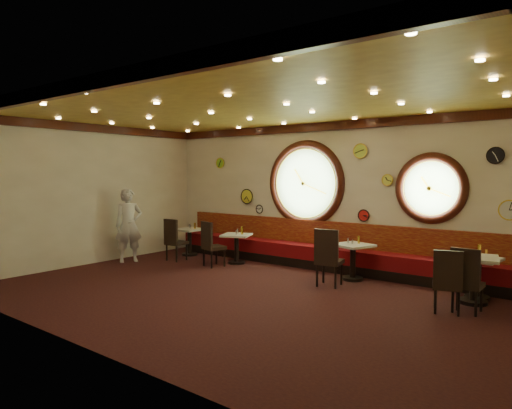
{
  "coord_description": "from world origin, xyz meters",
  "views": [
    {
      "loc": [
        4.89,
        -5.96,
        2.1
      ],
      "look_at": [
        -0.34,
        0.8,
        1.5
      ],
      "focal_mm": 32.0,
      "sensor_mm": 36.0,
      "label": 1
    }
  ],
  "objects_px": {
    "condiment_a_pepper": "(190,227)",
    "condiment_e_pepper": "(478,254)",
    "chair_b": "(210,241)",
    "chair_c": "(328,254)",
    "condiment_d_salt": "(477,254)",
    "condiment_c_pepper": "(352,242)",
    "condiment_b_salt": "(238,231)",
    "condiment_b_bottle": "(242,230)",
    "chair_d": "(447,277)",
    "condiment_d_bottle": "(486,253)",
    "condiment_c_salt": "(348,240)",
    "table_d": "(478,273)",
    "condiment_e_bottle": "(479,250)",
    "condiment_a_salt": "(190,226)",
    "condiment_a_bottle": "(195,226)",
    "condiment_c_bottle": "(359,240)",
    "waiter": "(129,225)",
    "table_a": "(190,238)",
    "table_b": "(236,245)",
    "condiment_b_pepper": "(236,232)",
    "table_c": "(353,257)",
    "condiment_e_salt": "(471,253)",
    "chair_a": "(174,237)",
    "condiment_d_pepper": "(480,256)",
    "chair_e": "(466,276)"
  },
  "relations": [
    {
      "from": "table_d",
      "to": "table_b",
      "type": "bearing_deg",
      "value": -178.05
    },
    {
      "from": "condiment_d_pepper",
      "to": "condiment_a_bottle",
      "type": "height_order",
      "value": "condiment_a_bottle"
    },
    {
      "from": "chair_c",
      "to": "condiment_a_pepper",
      "type": "xyz_separation_m",
      "value": [
        -4.3,
        0.69,
        0.12
      ]
    },
    {
      "from": "chair_b",
      "to": "condiment_d_bottle",
      "type": "height_order",
      "value": "chair_b"
    },
    {
      "from": "condiment_d_pepper",
      "to": "condiment_b_salt",
      "type": "bearing_deg",
      "value": -179.96
    },
    {
      "from": "table_a",
      "to": "condiment_c_pepper",
      "type": "height_order",
      "value": "condiment_c_pepper"
    },
    {
      "from": "condiment_b_salt",
      "to": "condiment_b_bottle",
      "type": "height_order",
      "value": "condiment_b_bottle"
    },
    {
      "from": "table_d",
      "to": "condiment_b_bottle",
      "type": "relative_size",
      "value": 3.87
    },
    {
      "from": "condiment_a_pepper",
      "to": "waiter",
      "type": "xyz_separation_m",
      "value": [
        -0.57,
        -1.45,
        0.13
      ]
    },
    {
      "from": "condiment_c_pepper",
      "to": "condiment_b_bottle",
      "type": "xyz_separation_m",
      "value": [
        -2.7,
        -0.11,
        0.02
      ]
    },
    {
      "from": "condiment_c_salt",
      "to": "condiment_d_bottle",
      "type": "relative_size",
      "value": 0.77
    },
    {
      "from": "chair_b",
      "to": "chair_c",
      "type": "bearing_deg",
      "value": 15.75
    },
    {
      "from": "condiment_a_bottle",
      "to": "chair_a",
      "type": "bearing_deg",
      "value": -81.06
    },
    {
      "from": "chair_d",
      "to": "condiment_d_bottle",
      "type": "distance_m",
      "value": 1.29
    },
    {
      "from": "condiment_b_salt",
      "to": "waiter",
      "type": "distance_m",
      "value": 2.57
    },
    {
      "from": "condiment_a_pepper",
      "to": "condiment_e_pepper",
      "type": "height_order",
      "value": "condiment_e_pepper"
    },
    {
      "from": "condiment_b_bottle",
      "to": "condiment_e_salt",
      "type": "xyz_separation_m",
      "value": [
        4.92,
        -0.2,
        0.04
      ]
    },
    {
      "from": "table_c",
      "to": "table_a",
      "type": "bearing_deg",
      "value": -179.05
    },
    {
      "from": "table_d",
      "to": "waiter",
      "type": "height_order",
      "value": "waiter"
    },
    {
      "from": "chair_c",
      "to": "condiment_a_pepper",
      "type": "distance_m",
      "value": 4.36
    },
    {
      "from": "condiment_a_salt",
      "to": "condiment_d_pepper",
      "type": "height_order",
      "value": "condiment_a_salt"
    },
    {
      "from": "chair_a",
      "to": "condiment_d_salt",
      "type": "bearing_deg",
      "value": 6.73
    },
    {
      "from": "condiment_a_salt",
      "to": "condiment_c_pepper",
      "type": "xyz_separation_m",
      "value": [
        4.53,
        -0.01,
        0.02
      ]
    },
    {
      "from": "condiment_d_salt",
      "to": "condiment_a_salt",
      "type": "bearing_deg",
      "value": -179.32
    },
    {
      "from": "condiment_d_salt",
      "to": "condiment_c_pepper",
      "type": "height_order",
      "value": "condiment_c_pepper"
    },
    {
      "from": "table_b",
      "to": "condiment_b_pepper",
      "type": "xyz_separation_m",
      "value": [
        0.05,
        -0.07,
        0.3
      ]
    },
    {
      "from": "condiment_d_pepper",
      "to": "condiment_a_bottle",
      "type": "xyz_separation_m",
      "value": [
        -6.63,
        0.05,
        0.02
      ]
    },
    {
      "from": "table_d",
      "to": "chair_d",
      "type": "height_order",
      "value": "chair_d"
    },
    {
      "from": "condiment_d_pepper",
      "to": "condiment_d_bottle",
      "type": "height_order",
      "value": "condiment_d_bottle"
    },
    {
      "from": "chair_a",
      "to": "condiment_c_pepper",
      "type": "relative_size",
      "value": 7.26
    },
    {
      "from": "chair_e",
      "to": "condiment_b_bottle",
      "type": "height_order",
      "value": "chair_e"
    },
    {
      "from": "chair_d",
      "to": "condiment_b_salt",
      "type": "height_order",
      "value": "chair_d"
    },
    {
      "from": "condiment_b_salt",
      "to": "condiment_e_bottle",
      "type": "bearing_deg",
      "value": -1.64
    },
    {
      "from": "condiment_a_bottle",
      "to": "condiment_c_bottle",
      "type": "height_order",
      "value": "condiment_c_bottle"
    },
    {
      "from": "condiment_b_salt",
      "to": "condiment_a_bottle",
      "type": "relative_size",
      "value": 0.78
    },
    {
      "from": "condiment_b_bottle",
      "to": "condiment_e_bottle",
      "type": "height_order",
      "value": "condiment_e_bottle"
    },
    {
      "from": "condiment_c_bottle",
      "to": "table_d",
      "type": "bearing_deg",
      "value": -2.67
    },
    {
      "from": "chair_a",
      "to": "table_b",
      "type": "bearing_deg",
      "value": 24.95
    },
    {
      "from": "condiment_c_salt",
      "to": "condiment_d_salt",
      "type": "distance_m",
      "value": 2.34
    },
    {
      "from": "condiment_a_pepper",
      "to": "condiment_e_salt",
      "type": "height_order",
      "value": "condiment_e_salt"
    },
    {
      "from": "condiment_d_pepper",
      "to": "condiment_a_salt",
      "type": "bearing_deg",
      "value": 179.47
    },
    {
      "from": "chair_d",
      "to": "condiment_a_bottle",
      "type": "relative_size",
      "value": 4.06
    },
    {
      "from": "condiment_a_salt",
      "to": "condiment_d_bottle",
      "type": "xyz_separation_m",
      "value": [
        6.89,
        0.11,
        0.03
      ]
    },
    {
      "from": "table_a",
      "to": "table_d",
      "type": "bearing_deg",
      "value": 0.81
    },
    {
      "from": "condiment_d_salt",
      "to": "condiment_d_bottle",
      "type": "relative_size",
      "value": 0.66
    },
    {
      "from": "condiment_b_salt",
      "to": "condiment_c_bottle",
      "type": "xyz_separation_m",
      "value": [
        2.95,
        0.18,
        0.04
      ]
    },
    {
      "from": "condiment_d_salt",
      "to": "waiter",
      "type": "height_order",
      "value": "waiter"
    },
    {
      "from": "condiment_a_bottle",
      "to": "chair_b",
      "type": "bearing_deg",
      "value": -31.45
    },
    {
      "from": "condiment_b_bottle",
      "to": "condiment_e_pepper",
      "type": "xyz_separation_m",
      "value": [
        5.02,
        -0.21,
        0.03
      ]
    },
    {
      "from": "table_a",
      "to": "condiment_b_bottle",
      "type": "distance_m",
      "value": 1.79
    }
  ]
}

